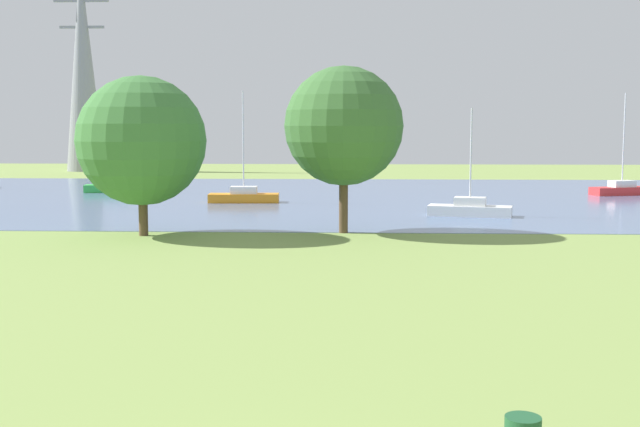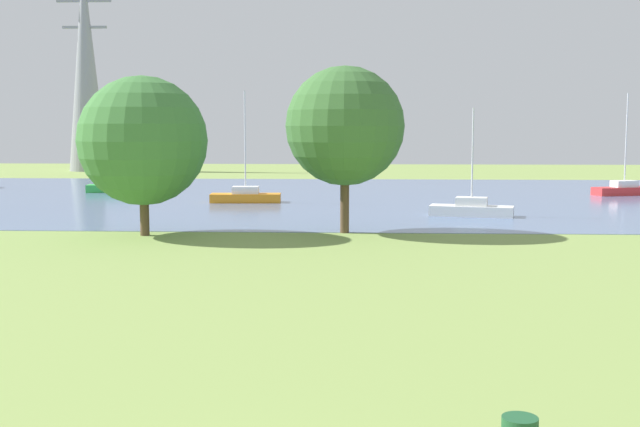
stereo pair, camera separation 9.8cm
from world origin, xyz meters
The scene contains 9 objects.
ground_plane centered at (0.00, 22.00, 0.00)m, with size 160.00×160.00×0.00m, color #7F994C.
water_surface centered at (0.00, 50.00, 0.01)m, with size 140.00×40.00×0.02m, color slate.
sailboat_green centered at (-17.82, 53.53, 0.45)m, with size 4.96×2.12×6.08m.
sailboat_red centered at (21.61, 52.72, 0.47)m, with size 5.03×2.83×7.72m.
sailboat_white centered at (7.94, 37.69, 0.45)m, with size 5.01×2.55×6.26m.
sailboat_orange centered at (-6.44, 45.40, 0.47)m, with size 4.87×1.76×7.62m.
tree_west_near centered at (-8.94, 28.64, 4.54)m, with size 6.16×6.16×7.63m.
tree_mid_shore centered at (0.66, 30.09, 5.24)m, with size 5.82×5.82×8.16m.
electricity_pylon centered at (-30.59, 83.99, 12.33)m, with size 6.40×4.40×24.63m.
Camera 1 is at (1.22, -8.93, 5.22)m, focal length 44.73 mm.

